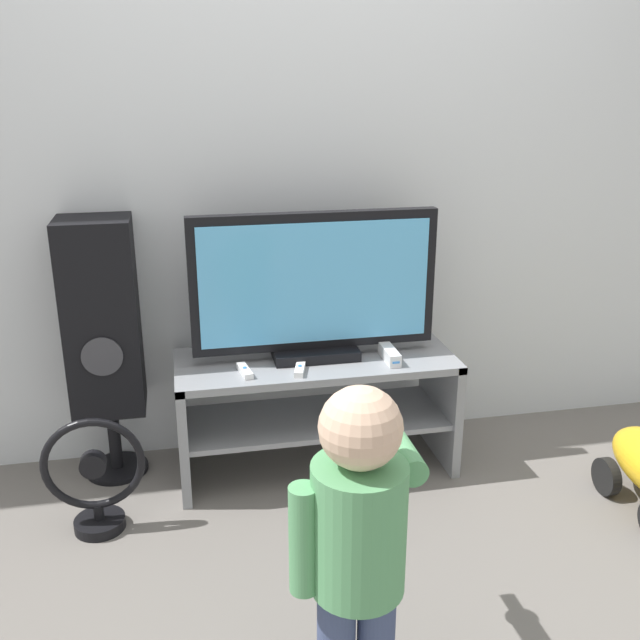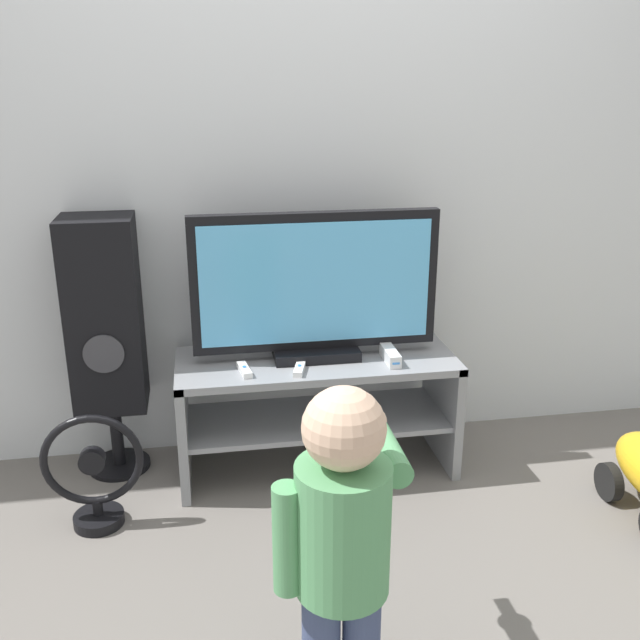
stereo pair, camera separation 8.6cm
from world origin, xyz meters
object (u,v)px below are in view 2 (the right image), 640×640
object	(u,v)px
child	(343,528)
speaker_tower	(105,320)
game_console	(390,355)
floor_fan	(94,476)
remote_secondary	(299,369)
television	(315,288)
remote_primary	(244,370)

from	to	relation	value
child	speaker_tower	size ratio (longest dim) A/B	0.85
game_console	child	distance (m)	1.18
speaker_tower	floor_fan	xyz separation A→B (m)	(-0.04, -0.40, -0.45)
floor_fan	speaker_tower	bearing A→B (deg)	84.54
game_console	remote_secondary	bearing A→B (deg)	-173.45
remote_secondary	speaker_tower	distance (m)	0.79
television	remote_primary	bearing A→B (deg)	-158.05
remote_primary	speaker_tower	xyz separation A→B (m)	(-0.52, 0.22, 0.15)
remote_secondary	floor_fan	world-z (taller)	remote_secondary
game_console	speaker_tower	size ratio (longest dim) A/B	0.17
speaker_tower	floor_fan	bearing A→B (deg)	-95.46
game_console	child	bearing A→B (deg)	-110.57
television	child	size ratio (longest dim) A/B	1.07
remote_secondary	child	size ratio (longest dim) A/B	0.15
television	child	world-z (taller)	television
remote_secondary	floor_fan	distance (m)	0.84
speaker_tower	child	bearing A→B (deg)	-62.50
television	remote_secondary	xyz separation A→B (m)	(-0.09, -0.14, -0.28)
game_console	speaker_tower	bearing A→B (deg)	169.37
remote_primary	child	size ratio (longest dim) A/B	0.15
game_console	remote_primary	xyz separation A→B (m)	(-0.57, -0.02, -0.01)
television	remote_primary	size ratio (longest dim) A/B	7.21
floor_fan	remote_secondary	bearing A→B (deg)	10.97
game_console	television	bearing A→B (deg)	160.48
television	child	bearing A→B (deg)	-96.30
television	floor_fan	size ratio (longest dim) A/B	2.19
television	remote_primary	distance (m)	0.42
television	floor_fan	bearing A→B (deg)	-161.18
television	remote_secondary	world-z (taller)	television
television	floor_fan	xyz separation A→B (m)	(-0.85, -0.29, -0.57)
remote_secondary	speaker_tower	world-z (taller)	speaker_tower
remote_primary	remote_secondary	distance (m)	0.21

